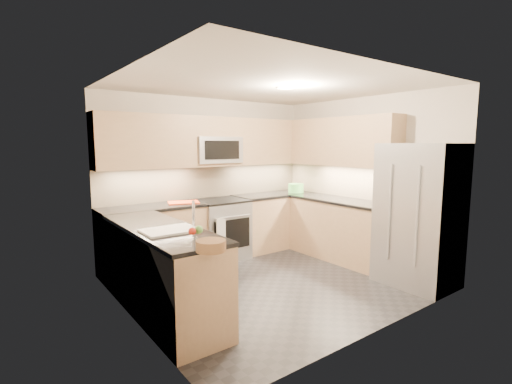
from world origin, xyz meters
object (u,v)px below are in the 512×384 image
gas_range (221,230)px  cutting_board (184,202)px  refrigerator (419,215)px  microwave (216,150)px  utensil_bowl (296,188)px  fruit_basket (211,246)px

gas_range → cutting_board: (-0.61, 0.03, 0.49)m
gas_range → refrigerator: 2.86m
microwave → utensil_bowl: microwave is taller
cutting_board → fruit_basket: 2.55m
fruit_basket → microwave: bearing=58.6°
cutting_board → fruit_basket: size_ratio=1.79×
fruit_basket → refrigerator: bearing=-1.3°
refrigerator → cutting_board: size_ratio=4.16×
gas_range → fruit_basket: (-1.52, -2.36, 0.53)m
microwave → fruit_basket: bearing=-121.4°
microwave → refrigerator: microwave is taller
refrigerator → cutting_board: bearing=130.0°
gas_range → refrigerator: bearing=-59.1°
gas_range → microwave: 1.25m
cutting_board → microwave: bearing=9.0°
microwave → fruit_basket: microwave is taller
gas_range → refrigerator: refrigerator is taller
refrigerator → fruit_basket: refrigerator is taller
utensil_bowl → cutting_board: bearing=176.8°
microwave → fruit_basket: (-1.52, -2.48, -0.72)m
gas_range → fruit_basket: size_ratio=3.76×
gas_range → microwave: size_ratio=1.20×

